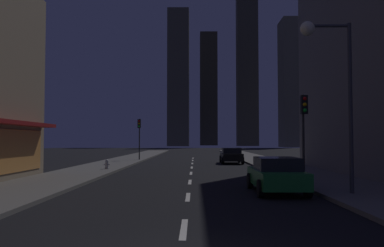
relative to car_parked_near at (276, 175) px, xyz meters
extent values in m
cube|color=black|center=(-3.60, 22.35, -0.79)|extent=(78.00, 136.00, 0.10)
cube|color=#605E59|center=(3.40, 22.35, -0.67)|extent=(4.00, 76.00, 0.15)
cube|color=#605E59|center=(-10.60, 22.35, -0.67)|extent=(4.00, 76.00, 0.15)
cube|color=silver|center=(-3.60, -6.45, -0.73)|extent=(0.16, 2.20, 0.01)
cube|color=silver|center=(-3.60, -1.25, -0.73)|extent=(0.16, 2.20, 0.01)
cube|color=silver|center=(-3.60, 3.95, -0.73)|extent=(0.16, 2.20, 0.01)
cube|color=silver|center=(-3.60, 9.15, -0.73)|extent=(0.16, 2.20, 0.01)
cube|color=silver|center=(-3.60, 14.35, -0.73)|extent=(0.16, 2.20, 0.01)
cube|color=silver|center=(-3.60, 19.55, -0.73)|extent=(0.16, 2.20, 0.01)
cube|color=silver|center=(-3.60, 24.75, -0.73)|extent=(0.16, 2.20, 0.01)
cube|color=silver|center=(-3.60, 29.95, -0.73)|extent=(0.16, 2.20, 0.01)
cube|color=#4B4738|center=(-9.48, 123.70, 24.11)|extent=(7.74, 8.08, 49.70)
cube|color=#333026|center=(2.24, 144.65, 22.71)|extent=(7.13, 8.30, 46.90)
cube|color=#3C392D|center=(16.15, 127.59, 32.57)|extent=(7.81, 5.01, 66.61)
cube|color=#615C49|center=(26.45, 102.72, 18.99)|extent=(6.51, 8.92, 39.46)
cube|color=#1E722D|center=(0.00, 0.05, -0.13)|extent=(1.80, 4.20, 0.65)
cube|color=black|center=(0.00, -0.15, 0.43)|extent=(1.64, 2.00, 0.55)
cylinder|color=black|center=(-0.88, 1.45, -0.40)|extent=(0.22, 0.68, 0.68)
cylinder|color=black|center=(0.88, 1.45, -0.40)|extent=(0.22, 0.68, 0.68)
cylinder|color=black|center=(-0.88, -1.35, -0.40)|extent=(0.22, 0.68, 0.68)
cylinder|color=black|center=(0.88, -1.35, -0.40)|extent=(0.22, 0.68, 0.68)
sphere|color=white|center=(-0.55, 2.10, -0.08)|extent=(0.18, 0.18, 0.18)
sphere|color=white|center=(0.55, 2.10, -0.08)|extent=(0.18, 0.18, 0.18)
cube|color=black|center=(0.00, 19.77, -0.13)|extent=(1.80, 4.20, 0.65)
cube|color=black|center=(0.00, 19.57, 0.43)|extent=(1.64, 2.00, 0.55)
cylinder|color=black|center=(-0.88, 21.17, -0.40)|extent=(0.22, 0.68, 0.68)
cylinder|color=black|center=(0.88, 21.17, -0.40)|extent=(0.22, 0.68, 0.68)
cylinder|color=black|center=(-0.88, 18.37, -0.40)|extent=(0.22, 0.68, 0.68)
cylinder|color=black|center=(0.88, 18.37, -0.40)|extent=(0.22, 0.68, 0.68)
sphere|color=white|center=(-0.55, 21.82, -0.08)|extent=(0.18, 0.18, 0.18)
sphere|color=white|center=(0.55, 21.82, -0.08)|extent=(0.18, 0.18, 0.18)
cylinder|color=#B2B2B2|center=(-9.50, 11.02, -0.32)|extent=(0.22, 0.22, 0.55)
sphere|color=#B2B2B2|center=(-9.50, 11.02, -0.04)|extent=(0.21, 0.21, 0.21)
cylinder|color=#B2B2B2|center=(-9.50, 11.02, -0.56)|extent=(0.30, 0.30, 0.06)
cylinder|color=#B2B2B2|center=(-9.66, 11.02, -0.29)|extent=(0.10, 0.10, 0.10)
cylinder|color=#B2B2B2|center=(-9.34, 11.02, -0.29)|extent=(0.10, 0.10, 0.10)
cylinder|color=#2D2D2D|center=(1.90, 2.79, 1.51)|extent=(0.12, 0.12, 4.20)
cube|color=black|center=(1.90, 2.59, 3.11)|extent=(0.32, 0.24, 0.90)
sphere|color=red|center=(1.90, 2.46, 3.39)|extent=(0.18, 0.18, 0.18)
sphere|color=#F2B20C|center=(1.90, 2.46, 3.11)|extent=(0.18, 0.18, 0.18)
sphere|color=#19D833|center=(1.90, 2.46, 2.83)|extent=(0.18, 0.18, 0.18)
cylinder|color=#2D2D2D|center=(-9.10, 23.85, 1.51)|extent=(0.12, 0.12, 4.20)
cube|color=black|center=(-9.10, 23.65, 3.11)|extent=(0.32, 0.24, 0.90)
sphere|color=red|center=(-9.10, 23.52, 3.39)|extent=(0.18, 0.18, 0.18)
sphere|color=#F2B20C|center=(-9.10, 23.52, 3.11)|extent=(0.18, 0.18, 0.18)
sphere|color=#19D833|center=(-9.10, 23.52, 2.83)|extent=(0.18, 0.18, 0.18)
cylinder|color=#38383D|center=(2.60, -1.16, 2.66)|extent=(0.16, 0.16, 6.50)
cylinder|color=#38383D|center=(1.80, -1.16, 5.81)|extent=(1.60, 0.12, 0.12)
sphere|color=#FCF7CC|center=(1.00, -1.16, 5.71)|extent=(0.56, 0.56, 0.56)
camera|label=1|loc=(-3.32, -15.83, 1.41)|focal=36.01mm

